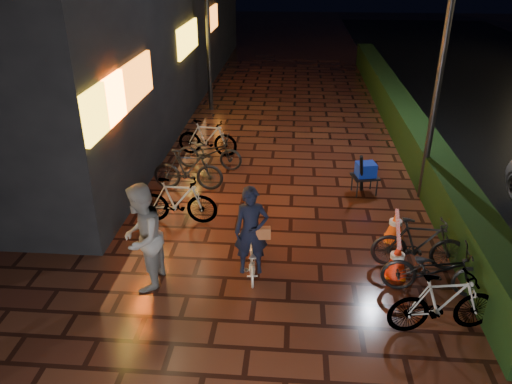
# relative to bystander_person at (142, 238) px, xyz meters

# --- Properties ---
(ground) EXTENTS (80.00, 80.00, 0.00)m
(ground) POSITION_rel_bystander_person_xyz_m (2.42, 0.30, -0.94)
(ground) COLOR #381911
(ground) RESTS_ON ground
(hedge) EXTENTS (0.70, 20.00, 1.00)m
(hedge) POSITION_rel_bystander_person_xyz_m (5.72, 8.30, -0.44)
(hedge) COLOR black
(hedge) RESTS_ON ground
(bystander_person) EXTENTS (0.75, 0.95, 1.88)m
(bystander_person) POSITION_rel_bystander_person_xyz_m (0.00, 0.00, 0.00)
(bystander_person) COLOR slate
(bystander_person) RESTS_ON ground
(lamp_post_hedge) EXTENTS (0.49, 0.25, 5.26)m
(lamp_post_hedge) POSITION_rel_bystander_person_xyz_m (5.40, 3.81, 1.96)
(lamp_post_hedge) COLOR black
(lamp_post_hedge) RESTS_ON ground
(lamp_post_sf) EXTENTS (0.55, 0.16, 5.84)m
(lamp_post_sf) POSITION_rel_bystander_person_xyz_m (-0.54, 10.28, 2.27)
(lamp_post_sf) COLOR black
(lamp_post_sf) RESTS_ON ground
(cyclist) EXTENTS (0.64, 1.23, 1.71)m
(cyclist) POSITION_rel_bystander_person_xyz_m (1.76, 0.44, -0.30)
(cyclist) COLOR silver
(cyclist) RESTS_ON ground
(traffic_barrier) EXTENTS (0.58, 1.60, 0.65)m
(traffic_barrier) POSITION_rel_bystander_person_xyz_m (4.37, 1.22, -0.62)
(traffic_barrier) COLOR #F9270D
(traffic_barrier) RESTS_ON ground
(cart_assembly) EXTENTS (0.67, 0.71, 1.09)m
(cart_assembly) POSITION_rel_bystander_person_xyz_m (4.09, 3.86, -0.38)
(cart_assembly) COLOR black
(cart_assembly) RESTS_ON ground
(parked_bikes_storefront) EXTENTS (2.01, 4.35, 1.00)m
(parked_bikes_storefront) POSITION_rel_bystander_person_xyz_m (0.10, 4.27, -0.45)
(parked_bikes_storefront) COLOR black
(parked_bikes_storefront) RESTS_ON ground
(parked_bikes_hedge) EXTENTS (1.85, 2.27, 1.00)m
(parked_bikes_hedge) POSITION_rel_bystander_person_xyz_m (4.74, 0.10, -0.46)
(parked_bikes_hedge) COLOR black
(parked_bikes_hedge) RESTS_ON ground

